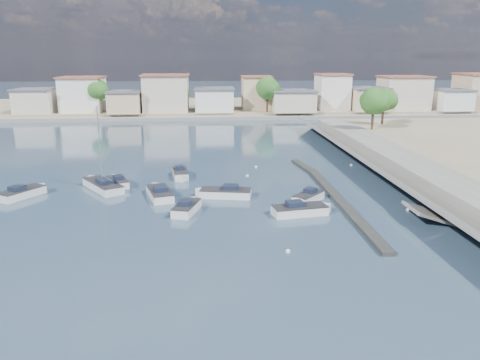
# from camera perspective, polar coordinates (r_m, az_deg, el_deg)

# --- Properties ---
(ground) EXTENTS (400.00, 400.00, 0.00)m
(ground) POSITION_cam_1_polar(r_m,az_deg,el_deg) (74.16, 0.44, 4.21)
(ground) COLOR #2A3C54
(ground) RESTS_ON ground
(seawall_walkway) EXTENTS (5.00, 90.00, 1.80)m
(seawall_walkway) POSITION_cam_1_polar(r_m,az_deg,el_deg) (53.22, 23.13, -0.28)
(seawall_walkway) COLOR slate
(seawall_walkway) RESTS_ON ground
(breakwater) EXTENTS (2.00, 31.02, 0.35)m
(breakwater) POSITION_cam_1_polar(r_m,az_deg,el_deg) (48.96, 11.03, -1.47)
(breakwater) COLOR black
(breakwater) RESTS_ON ground
(far_shore_land) EXTENTS (160.00, 40.00, 1.40)m
(far_shore_land) POSITION_cam_1_polar(r_m,az_deg,el_deg) (125.47, -1.41, 8.91)
(far_shore_land) COLOR gray
(far_shore_land) RESTS_ON ground
(far_shore_quay) EXTENTS (160.00, 2.50, 0.80)m
(far_shore_quay) POSITION_cam_1_polar(r_m,az_deg,el_deg) (104.67, -0.88, 7.56)
(far_shore_quay) COLOR slate
(far_shore_quay) RESTS_ON ground
(far_town) EXTENTS (113.01, 12.80, 8.35)m
(far_town) POSITION_cam_1_polar(r_m,az_deg,el_deg) (111.14, 4.56, 10.29)
(far_town) COLOR beige
(far_town) RESTS_ON far_shore_land
(shore_trees) EXTENTS (74.56, 38.32, 7.92)m
(shore_trees) POSITION_cam_1_polar(r_m,az_deg,el_deg) (102.02, 3.97, 10.62)
(shore_trees) COLOR #38281E
(shore_trees) RESTS_ON ground
(motorboat_a) EXTENTS (3.28, 5.68, 1.48)m
(motorboat_a) POSITION_cam_1_polar(r_m,az_deg,el_deg) (47.69, -9.82, -1.59)
(motorboat_a) COLOR silver
(motorboat_a) RESTS_ON ground
(motorboat_b) EXTENTS (2.68, 4.54, 1.48)m
(motorboat_b) POSITION_cam_1_polar(r_m,az_deg,el_deg) (42.78, -6.43, -3.39)
(motorboat_b) COLOR silver
(motorboat_b) RESTS_ON ground
(motorboat_c) EXTENTS (5.72, 2.81, 1.48)m
(motorboat_c) POSITION_cam_1_polar(r_m,az_deg,el_deg) (46.98, -2.08, -1.63)
(motorboat_c) COLOR silver
(motorboat_c) RESTS_ON ground
(motorboat_d) EXTENTS (3.69, 3.85, 1.48)m
(motorboat_d) POSITION_cam_1_polar(r_m,az_deg,el_deg) (45.74, 8.18, -2.23)
(motorboat_d) COLOR silver
(motorboat_d) RESTS_ON ground
(motorboat_e) EXTENTS (3.98, 4.86, 1.48)m
(motorboat_e) POSITION_cam_1_polar(r_m,az_deg,el_deg) (51.85, -24.84, -1.44)
(motorboat_e) COLOR silver
(motorboat_e) RESTS_ON ground
(motorboat_f) EXTENTS (2.98, 4.38, 1.48)m
(motorboat_f) POSITION_cam_1_polar(r_m,az_deg,el_deg) (52.81, -14.71, -0.25)
(motorboat_f) COLOR silver
(motorboat_f) RESTS_ON ground
(motorboat_g) EXTENTS (2.15, 4.69, 1.48)m
(motorboat_g) POSITION_cam_1_polar(r_m,az_deg,el_deg) (54.81, -7.27, 0.67)
(motorboat_g) COLOR silver
(motorboat_g) RESTS_ON ground
(motorboat_h) EXTENTS (5.53, 2.76, 1.48)m
(motorboat_h) POSITION_cam_1_polar(r_m,az_deg,el_deg) (42.20, 7.61, -3.68)
(motorboat_h) COLOR silver
(motorboat_h) RESTS_ON ground
(sailboat) EXTENTS (5.30, 6.45, 9.00)m
(sailboat) POSITION_cam_1_polar(r_m,az_deg,el_deg) (51.91, -16.49, -0.60)
(sailboat) COLOR silver
(sailboat) RESTS_ON ground
(mooring_buoys) EXTENTS (14.28, 27.19, 0.37)m
(mooring_buoys) POSITION_cam_1_polar(r_m,az_deg,el_deg) (48.34, 9.26, -1.74)
(mooring_buoys) COLOR white
(mooring_buoys) RESTS_ON ground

